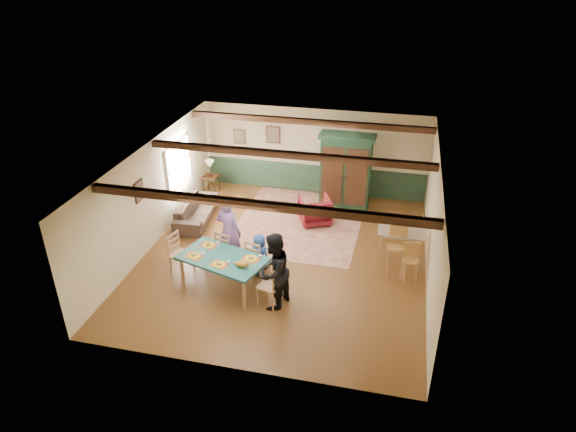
% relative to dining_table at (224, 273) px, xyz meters
% --- Properties ---
extents(floor, '(8.00, 8.00, 0.00)m').
position_rel_dining_table_xyz_m(floor, '(1.05, 1.59, -0.40)').
color(floor, brown).
rests_on(floor, ground).
extents(wall_back, '(7.00, 0.02, 2.70)m').
position_rel_dining_table_xyz_m(wall_back, '(1.05, 5.59, 0.95)').
color(wall_back, beige).
rests_on(wall_back, floor).
extents(wall_left, '(0.02, 8.00, 2.70)m').
position_rel_dining_table_xyz_m(wall_left, '(-2.45, 1.59, 0.95)').
color(wall_left, beige).
rests_on(wall_left, floor).
extents(wall_right, '(0.02, 8.00, 2.70)m').
position_rel_dining_table_xyz_m(wall_right, '(4.55, 1.59, 0.95)').
color(wall_right, beige).
rests_on(wall_right, floor).
extents(ceiling, '(7.00, 8.00, 0.02)m').
position_rel_dining_table_xyz_m(ceiling, '(1.05, 1.59, 2.30)').
color(ceiling, white).
rests_on(ceiling, wall_back).
extents(wainscot_back, '(6.95, 0.03, 0.90)m').
position_rel_dining_table_xyz_m(wainscot_back, '(1.05, 5.57, 0.05)').
color(wainscot_back, '#213C2A').
rests_on(wainscot_back, floor).
extents(ceiling_beam_front, '(6.95, 0.16, 0.16)m').
position_rel_dining_table_xyz_m(ceiling_beam_front, '(1.05, -0.71, 2.21)').
color(ceiling_beam_front, black).
rests_on(ceiling_beam_front, ceiling).
extents(ceiling_beam_mid, '(6.95, 0.16, 0.16)m').
position_rel_dining_table_xyz_m(ceiling_beam_mid, '(1.05, 1.99, 2.21)').
color(ceiling_beam_mid, black).
rests_on(ceiling_beam_mid, ceiling).
extents(ceiling_beam_back, '(6.95, 0.16, 0.16)m').
position_rel_dining_table_xyz_m(ceiling_beam_back, '(1.05, 4.59, 2.21)').
color(ceiling_beam_back, black).
rests_on(ceiling_beam_back, ceiling).
extents(window_left, '(0.06, 1.60, 1.30)m').
position_rel_dining_table_xyz_m(window_left, '(-2.42, 3.29, 1.15)').
color(window_left, white).
rests_on(window_left, wall_left).
extents(picture_left_wall, '(0.04, 0.42, 0.52)m').
position_rel_dining_table_xyz_m(picture_left_wall, '(-2.42, 0.99, 1.35)').
color(picture_left_wall, '#80705D').
rests_on(picture_left_wall, wall_left).
extents(picture_back_a, '(0.45, 0.04, 0.55)m').
position_rel_dining_table_xyz_m(picture_back_a, '(-0.25, 5.56, 1.40)').
color(picture_back_a, '#80705D').
rests_on(picture_back_a, wall_back).
extents(picture_back_b, '(0.38, 0.04, 0.48)m').
position_rel_dining_table_xyz_m(picture_back_b, '(-1.35, 5.56, 1.25)').
color(picture_back_b, '#80705D').
rests_on(picture_back_b, wall_back).
extents(dining_table, '(2.16, 1.59, 0.81)m').
position_rel_dining_table_xyz_m(dining_table, '(0.00, 0.00, 0.00)').
color(dining_table, '#1E5F5D').
rests_on(dining_table, floor).
extents(dining_chair_far_left, '(0.57, 0.58, 1.02)m').
position_rel_dining_table_xyz_m(dining_chair_far_left, '(-0.19, 0.87, 0.11)').
color(dining_chair_far_left, tan).
rests_on(dining_chair_far_left, floor).
extents(dining_chair_far_right, '(0.57, 0.58, 1.02)m').
position_rel_dining_table_xyz_m(dining_chair_far_right, '(0.63, 0.62, 0.11)').
color(dining_chair_far_right, tan).
rests_on(dining_chair_far_right, floor).
extents(dining_chair_end_left, '(0.58, 0.57, 1.02)m').
position_rel_dining_table_xyz_m(dining_chair_end_left, '(-1.19, 0.36, 0.11)').
color(dining_chair_end_left, tan).
rests_on(dining_chair_end_left, floor).
extents(dining_chair_end_right, '(0.58, 0.57, 1.02)m').
position_rel_dining_table_xyz_m(dining_chair_end_right, '(1.19, -0.36, 0.11)').
color(dining_chair_end_right, tan).
rests_on(dining_chair_end_right, floor).
extents(person_man, '(0.78, 0.62, 1.86)m').
position_rel_dining_table_xyz_m(person_man, '(-0.16, 0.95, 0.52)').
color(person_man, '#8760A4').
rests_on(person_man, floor).
extents(person_woman, '(0.89, 1.02, 1.78)m').
position_rel_dining_table_xyz_m(person_woman, '(1.29, -0.39, 0.48)').
color(person_woman, black).
rests_on(person_woman, floor).
extents(person_child, '(0.60, 0.48, 1.08)m').
position_rel_dining_table_xyz_m(person_child, '(0.66, 0.70, 0.14)').
color(person_child, '#2951A7').
rests_on(person_child, floor).
extents(cat, '(0.41, 0.26, 0.19)m').
position_rel_dining_table_xyz_m(cat, '(0.54, -0.27, 0.50)').
color(cat, orange).
rests_on(cat, dining_table).
extents(place_setting_near_left, '(0.50, 0.43, 0.11)m').
position_rel_dining_table_xyz_m(place_setting_near_left, '(-0.64, -0.09, 0.46)').
color(place_setting_near_left, yellow).
rests_on(place_setting_near_left, dining_table).
extents(place_setting_near_center, '(0.50, 0.43, 0.11)m').
position_rel_dining_table_xyz_m(place_setting_near_center, '(0.03, -0.29, 0.46)').
color(place_setting_near_center, yellow).
rests_on(place_setting_near_center, dining_table).
extents(place_setting_far_left, '(0.50, 0.43, 0.11)m').
position_rel_dining_table_xyz_m(place_setting_far_left, '(-0.49, 0.43, 0.46)').
color(place_setting_far_left, yellow).
rests_on(place_setting_far_left, dining_table).
extents(place_setting_far_right, '(0.50, 0.43, 0.11)m').
position_rel_dining_table_xyz_m(place_setting_far_right, '(0.64, 0.09, 0.46)').
color(place_setting_far_right, yellow).
rests_on(place_setting_far_right, dining_table).
extents(area_rug, '(3.52, 4.15, 0.01)m').
position_rel_dining_table_xyz_m(area_rug, '(1.05, 3.42, -0.40)').
color(area_rug, beige).
rests_on(area_rug, floor).
extents(armoire, '(1.62, 0.68, 2.26)m').
position_rel_dining_table_xyz_m(armoire, '(2.15, 4.77, 0.73)').
color(armoire, black).
rests_on(armoire, floor).
extents(armchair, '(1.10, 1.11, 0.77)m').
position_rel_dining_table_xyz_m(armchair, '(1.47, 3.54, -0.02)').
color(armchair, '#501019').
rests_on(armchair, floor).
extents(sofa, '(1.01, 2.14, 0.60)m').
position_rel_dining_table_xyz_m(sofa, '(-1.85, 2.91, -0.10)').
color(sofa, '#382B23').
rests_on(sofa, floor).
extents(end_table, '(0.48, 0.48, 0.57)m').
position_rel_dining_table_xyz_m(end_table, '(-2.09, 4.76, -0.12)').
color(end_table, black).
rests_on(end_table, floor).
extents(table_lamp, '(0.31, 0.31, 0.52)m').
position_rel_dining_table_xyz_m(table_lamp, '(-2.09, 4.76, 0.43)').
color(table_lamp, beige).
rests_on(table_lamp, end_table).
extents(counter_table, '(1.16, 0.68, 0.96)m').
position_rel_dining_table_xyz_m(counter_table, '(3.90, 1.86, 0.08)').
color(counter_table, '#BBAB91').
rests_on(counter_table, floor).
extents(bar_stool_left, '(0.46, 0.50, 1.26)m').
position_rel_dining_table_xyz_m(bar_stool_left, '(3.80, 1.39, 0.22)').
color(bar_stool_left, '#B58846').
rests_on(bar_stool_left, floor).
extents(bar_stool_right, '(0.41, 0.44, 1.03)m').
position_rel_dining_table_xyz_m(bar_stool_right, '(4.15, 1.10, 0.11)').
color(bar_stool_right, '#B58846').
rests_on(bar_stool_right, floor).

